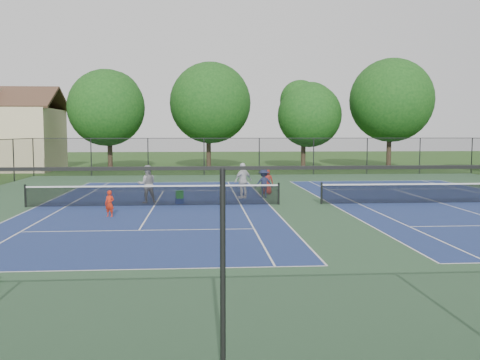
{
  "coord_description": "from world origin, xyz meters",
  "views": [
    {
      "loc": [
        -4.81,
        -25.36,
        3.5
      ],
      "look_at": [
        -2.99,
        -1.0,
        1.3
      ],
      "focal_mm": 40.0,
      "sensor_mm": 36.0,
      "label": 1
    }
  ],
  "objects": [
    {
      "name": "tree_back_c",
      "position": [
        5.0,
        25.0,
        5.48
      ],
      "size": [
        6.0,
        6.0,
        8.4
      ],
      "color": "#2D2116",
      "rests_on": "ground"
    },
    {
      "name": "tree_back_a",
      "position": [
        -13.0,
        24.0,
        6.04
      ],
      "size": [
        6.8,
        6.8,
        9.15
      ],
      "color": "#2D2116",
      "rests_on": "ground"
    },
    {
      "name": "ball_crate",
      "position": [
        -5.83,
        0.65,
        0.14
      ],
      "size": [
        0.44,
        0.37,
        0.27
      ],
      "primitive_type": "cube",
      "rotation": [
        0.0,
        0.0,
        0.18
      ],
      "color": "navy",
      "rests_on": "ground"
    },
    {
      "name": "bystander_a",
      "position": [
        -2.57,
        2.51,
        0.94
      ],
      "size": [
        1.16,
        1.02,
        1.88
      ],
      "primitive_type": "imported",
      "rotation": [
        0.0,
        0.0,
        3.77
      ],
      "color": "silver",
      "rests_on": "ground"
    },
    {
      "name": "instructor",
      "position": [
        -7.43,
        1.06,
        0.94
      ],
      "size": [
        1.03,
        0.88,
        1.87
      ],
      "primitive_type": "imported",
      "rotation": [
        0.0,
        0.0,
        3.34
      ],
      "color": "#949496",
      "rests_on": "ground"
    },
    {
      "name": "tree_back_d",
      "position": [
        13.0,
        24.0,
        6.82
      ],
      "size": [
        7.8,
        7.8,
        10.37
      ],
      "color": "#2D2116",
      "rests_on": "ground"
    },
    {
      "name": "child_player",
      "position": [
        -8.56,
        -3.17,
        0.55
      ],
      "size": [
        0.47,
        0.38,
        1.1
      ],
      "primitive_type": "imported",
      "rotation": [
        0.0,
        0.0,
        -0.34
      ],
      "color": "red",
      "rests_on": "ground"
    },
    {
      "name": "court_pad",
      "position": [
        0.0,
        0.0,
        0.0
      ],
      "size": [
        36.0,
        36.0,
        0.01
      ],
      "primitive_type": "cube",
      "color": "#2D5130",
      "rests_on": "ground"
    },
    {
      "name": "clapboard_house",
      "position": [
        -23.0,
        25.0,
        3.09
      ],
      "size": [
        10.8,
        8.1,
        7.65
      ],
      "color": "tan",
      "rests_on": "ground"
    },
    {
      "name": "bystander_b",
      "position": [
        -1.44,
        2.75,
        0.78
      ],
      "size": [
        1.08,
        0.72,
        1.55
      ],
      "primitive_type": "imported",
      "rotation": [
        0.0,
        0.0,
        3.29
      ],
      "color": "#1A1F39",
      "rests_on": "ground"
    },
    {
      "name": "tennis_court_right",
      "position": [
        7.0,
        0.0,
        0.1
      ],
      "size": [
        12.0,
        23.83,
        1.07
      ],
      "color": "navy",
      "rests_on": "ground"
    },
    {
      "name": "tree_back_b",
      "position": [
        -4.0,
        26.0,
        6.6
      ],
      "size": [
        7.6,
        7.6,
        10.03
      ],
      "color": "#2D2116",
      "rests_on": "ground"
    },
    {
      "name": "bystander_c",
      "position": [
        -1.07,
        4.34,
        0.75
      ],
      "size": [
        0.82,
        0.62,
        1.49
      ],
      "primitive_type": "imported",
      "rotation": [
        0.0,
        0.0,
        2.92
      ],
      "color": "maroon",
      "rests_on": "ground"
    },
    {
      "name": "ball_hopper",
      "position": [
        -5.83,
        0.65,
        0.46
      ],
      "size": [
        0.4,
        0.35,
        0.38
      ],
      "primitive_type": "cube",
      "rotation": [
        0.0,
        0.0,
        0.24
      ],
      "color": "green",
      "rests_on": "ball_crate"
    },
    {
      "name": "tennis_court_left",
      "position": [
        -7.0,
        0.0,
        0.1
      ],
      "size": [
        12.0,
        23.83,
        1.07
      ],
      "color": "navy",
      "rests_on": "ground"
    },
    {
      "name": "perimeter_fence",
      "position": [
        0.0,
        0.0,
        1.6
      ],
      "size": [
        36.08,
        36.08,
        3.02
      ],
      "color": "black",
      "rests_on": "ground"
    },
    {
      "name": "ground",
      "position": [
        0.0,
        0.0,
        0.0
      ],
      "size": [
        140.0,
        140.0,
        0.0
      ],
      "primitive_type": "plane",
      "color": "#234716",
      "rests_on": "ground"
    }
  ]
}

